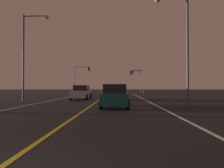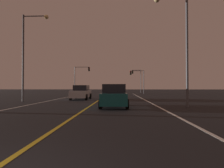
{
  "view_description": "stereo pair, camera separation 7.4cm",
  "coord_description": "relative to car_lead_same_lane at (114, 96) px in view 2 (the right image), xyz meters",
  "views": [
    {
      "loc": [
        2.22,
        -1.82,
        1.52
      ],
      "look_at": [
        0.86,
        33.66,
        2.05
      ],
      "focal_mm": 28.83,
      "sensor_mm": 36.0,
      "label": 1
    },
    {
      "loc": [
        2.3,
        -1.82,
        1.52
      ],
      "look_at": [
        0.86,
        33.66,
        2.05
      ],
      "focal_mm": 28.83,
      "sensor_mm": 36.0,
      "label": 2
    }
  ],
  "objects": [
    {
      "name": "lane_edge_right",
      "position": [
        3.31,
        4.29,
        -0.82
      ],
      "size": [
        0.16,
        43.69,
        0.01
      ],
      "primitive_type": "cube",
      "color": "silver",
      "rests_on": "ground"
    },
    {
      "name": "lane_edge_left",
      "position": [
        -7.17,
        4.29,
        -0.82
      ],
      "size": [
        0.16,
        43.69,
        0.01
      ],
      "primitive_type": "cube",
      "color": "silver",
      "rests_on": "ground"
    },
    {
      "name": "lane_center_divider",
      "position": [
        -1.93,
        4.29,
        -0.82
      ],
      "size": [
        0.16,
        43.69,
        0.01
      ],
      "primitive_type": "cube",
      "color": "gold",
      "rests_on": "ground"
    },
    {
      "name": "car_lead_same_lane",
      "position": [
        0.0,
        0.0,
        0.0
      ],
      "size": [
        2.02,
        4.3,
        1.7
      ],
      "rotation": [
        0.0,
        0.0,
        1.57
      ],
      "color": "black",
      "rests_on": "ground"
    },
    {
      "name": "car_oncoming",
      "position": [
        -4.22,
        8.07,
        0.0
      ],
      "size": [
        2.02,
        4.3,
        1.7
      ],
      "rotation": [
        0.0,
        0.0,
        -1.57
      ],
      "color": "black",
      "rests_on": "ground"
    },
    {
      "name": "traffic_light_near_right",
      "position": [
        4.27,
        26.63,
        2.99
      ],
      "size": [
        3.19,
        0.36,
        5.1
      ],
      "rotation": [
        0.0,
        0.0,
        3.14
      ],
      "color": "#4C4C51",
      "rests_on": "ground"
    },
    {
      "name": "traffic_light_near_left",
      "position": [
        -8.05,
        26.63,
        3.61
      ],
      "size": [
        3.55,
        0.36,
        5.98
      ],
      "color": "#4C4C51",
      "rests_on": "ground"
    },
    {
      "name": "traffic_light_far_right",
      "position": [
        4.76,
        32.13,
        3.39
      ],
      "size": [
        2.36,
        0.36,
        5.75
      ],
      "rotation": [
        0.0,
        0.0,
        3.14
      ],
      "color": "#4C4C51",
      "rests_on": "ground"
    },
    {
      "name": "street_lamp_right_near",
      "position": [
        4.87,
        0.23,
        4.49
      ],
      "size": [
        2.54,
        0.44,
        8.38
      ],
      "rotation": [
        0.0,
        0.0,
        3.14
      ],
      "color": "#4C4C51",
      "rests_on": "ground"
    },
    {
      "name": "street_lamp_left_mid",
      "position": [
        -8.72,
        4.25,
        4.72
      ],
      "size": [
        2.66,
        0.44,
        8.78
      ],
      "color": "#4C4C51",
      "rests_on": "ground"
    }
  ]
}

